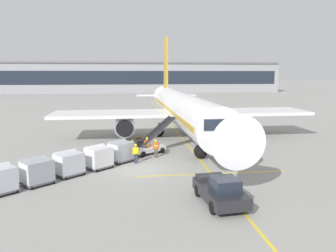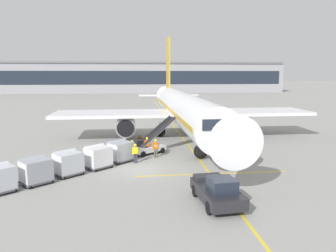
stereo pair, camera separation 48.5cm
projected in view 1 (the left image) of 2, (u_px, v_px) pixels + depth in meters
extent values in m
plane|color=gray|center=(140.00, 170.00, 26.42)|extent=(600.00, 600.00, 0.00)
cylinder|color=white|center=(183.00, 109.00, 38.47)|extent=(3.95, 31.01, 3.70)
cube|color=gold|center=(183.00, 109.00, 38.47)|extent=(3.98, 29.77, 0.44)
cone|color=white|center=(229.00, 137.00, 21.50)|extent=(3.55, 3.73, 3.52)
cone|color=white|center=(165.00, 96.00, 56.48)|extent=(3.19, 5.95, 3.15)
cube|color=white|center=(115.00, 114.00, 38.28)|extent=(14.76, 6.31, 0.36)
cylinder|color=#93969E|center=(125.00, 125.00, 38.03)|extent=(2.33, 4.05, 2.30)
cylinder|color=black|center=(125.00, 128.00, 36.01)|extent=(1.95, 0.14, 1.95)
cube|color=white|center=(246.00, 112.00, 40.36)|extent=(14.76, 6.31, 0.36)
cylinder|color=#93969E|center=(239.00, 123.00, 39.83)|extent=(2.33, 4.05, 2.30)
cylinder|color=black|center=(245.00, 126.00, 37.81)|extent=(1.95, 0.14, 1.95)
cube|color=gold|center=(166.00, 66.00, 54.20)|extent=(0.31, 3.72, 9.29)
cube|color=white|center=(166.00, 95.00, 54.70)|extent=(10.03, 2.56, 0.20)
cube|color=#1E2633|center=(218.00, 123.00, 23.95)|extent=(2.61, 1.69, 0.81)
cylinder|color=#47474C|center=(201.00, 146.00, 29.77)|extent=(0.22, 0.22, 1.09)
sphere|color=black|center=(201.00, 151.00, 29.85)|extent=(1.33, 1.33, 1.33)
cylinder|color=#47474C|center=(159.00, 127.00, 40.02)|extent=(0.22, 0.22, 1.09)
sphere|color=black|center=(159.00, 131.00, 40.11)|extent=(1.33, 1.33, 1.33)
cylinder|color=#47474C|center=(203.00, 126.00, 40.73)|extent=(0.22, 0.22, 1.09)
sphere|color=black|center=(203.00, 130.00, 40.82)|extent=(1.33, 1.33, 1.33)
cube|color=silver|center=(148.00, 149.00, 31.56)|extent=(3.71, 3.25, 0.44)
cube|color=black|center=(138.00, 144.00, 31.12)|extent=(0.81, 0.80, 0.70)
cylinder|color=#333338|center=(143.00, 142.00, 31.56)|extent=(0.08, 0.08, 0.80)
cube|color=silver|center=(156.00, 132.00, 32.02)|extent=(4.29, 3.36, 2.71)
cube|color=black|center=(156.00, 131.00, 32.01)|extent=(4.09, 3.16, 2.55)
cube|color=#333338|center=(159.00, 132.00, 31.68)|extent=(3.77, 2.65, 2.73)
cube|color=#333338|center=(153.00, 131.00, 32.33)|extent=(3.77, 2.65, 2.73)
cylinder|color=black|center=(162.00, 150.00, 31.84)|extent=(0.57, 0.48, 0.56)
cylinder|color=black|center=(153.00, 148.00, 32.92)|extent=(0.57, 0.48, 0.56)
cylinder|color=black|center=(143.00, 154.00, 30.27)|extent=(0.57, 0.48, 0.56)
cylinder|color=black|center=(134.00, 152.00, 31.36)|extent=(0.57, 0.48, 0.56)
cube|color=#515156|center=(121.00, 160.00, 28.71)|extent=(2.56, 2.52, 0.12)
cylinder|color=#4C4C51|center=(109.00, 163.00, 27.73)|extent=(0.58, 0.51, 0.07)
cube|color=#9EA3AD|center=(121.00, 151.00, 28.58)|extent=(2.42, 2.38, 1.50)
cube|color=#9EA3AD|center=(118.00, 144.00, 28.77)|extent=(1.94, 1.83, 0.74)
cube|color=silver|center=(112.00, 153.00, 27.88)|extent=(0.96, 1.11, 1.38)
sphere|color=black|center=(109.00, 161.00, 28.59)|extent=(0.30, 0.30, 0.30)
sphere|color=black|center=(119.00, 163.00, 27.69)|extent=(0.30, 0.30, 0.30)
sphere|color=black|center=(123.00, 157.00, 29.76)|extent=(0.30, 0.30, 0.30)
sphere|color=black|center=(133.00, 160.00, 28.86)|extent=(0.30, 0.30, 0.30)
cube|color=#515156|center=(99.00, 166.00, 26.71)|extent=(2.56, 2.52, 0.12)
cylinder|color=#4C4C51|center=(85.00, 170.00, 25.72)|extent=(0.58, 0.51, 0.07)
cube|color=silver|center=(99.00, 157.00, 26.58)|extent=(2.42, 2.38, 1.50)
cube|color=silver|center=(96.00, 150.00, 26.76)|extent=(1.94, 1.83, 0.74)
cube|color=silver|center=(89.00, 159.00, 25.87)|extent=(0.96, 1.11, 1.38)
sphere|color=black|center=(86.00, 167.00, 26.58)|extent=(0.30, 0.30, 0.30)
sphere|color=black|center=(96.00, 171.00, 25.68)|extent=(0.30, 0.30, 0.30)
sphere|color=black|center=(102.00, 163.00, 27.75)|extent=(0.30, 0.30, 0.30)
sphere|color=black|center=(112.00, 166.00, 26.85)|extent=(0.30, 0.30, 0.30)
cube|color=#515156|center=(70.00, 173.00, 24.82)|extent=(2.56, 2.52, 0.12)
cylinder|color=#4C4C51|center=(53.00, 177.00, 23.84)|extent=(0.58, 0.51, 0.07)
cube|color=silver|center=(69.00, 163.00, 24.69)|extent=(2.42, 2.38, 1.50)
cube|color=silver|center=(66.00, 155.00, 24.88)|extent=(1.94, 1.83, 0.74)
cube|color=silver|center=(58.00, 166.00, 23.98)|extent=(0.96, 1.11, 1.38)
sphere|color=black|center=(56.00, 174.00, 24.70)|extent=(0.30, 0.30, 0.30)
sphere|color=black|center=(65.00, 178.00, 23.80)|extent=(0.30, 0.30, 0.30)
sphere|color=black|center=(74.00, 170.00, 25.87)|extent=(0.30, 0.30, 0.30)
sphere|color=black|center=(84.00, 173.00, 24.96)|extent=(0.30, 0.30, 0.30)
cube|color=#515156|center=(38.00, 182.00, 22.83)|extent=(2.56, 2.52, 0.12)
cylinder|color=#4C4C51|center=(19.00, 187.00, 21.85)|extent=(0.58, 0.51, 0.07)
cube|color=#9EA3AD|center=(37.00, 171.00, 22.70)|extent=(2.42, 2.38, 1.50)
cube|color=#9EA3AD|center=(34.00, 162.00, 22.89)|extent=(1.94, 1.83, 0.74)
cube|color=silver|center=(23.00, 174.00, 22.00)|extent=(0.96, 1.11, 1.38)
sphere|color=black|center=(22.00, 183.00, 22.71)|extent=(0.30, 0.30, 0.30)
sphere|color=black|center=(31.00, 188.00, 21.81)|extent=(0.30, 0.30, 0.30)
sphere|color=black|center=(44.00, 178.00, 23.88)|extent=(0.30, 0.30, 0.30)
sphere|color=black|center=(53.00, 182.00, 22.98)|extent=(0.30, 0.30, 0.30)
cube|color=#515156|center=(0.00, 191.00, 21.05)|extent=(2.56, 2.52, 0.12)
sphere|color=black|center=(8.00, 186.00, 22.09)|extent=(0.30, 0.30, 0.30)
sphere|color=black|center=(17.00, 191.00, 21.19)|extent=(0.30, 0.30, 0.30)
cube|color=#232328|center=(220.00, 192.00, 19.50)|extent=(2.54, 4.59, 0.70)
cube|color=#1E2633|center=(225.00, 185.00, 18.63)|extent=(1.62, 1.68, 0.80)
cube|color=#28282D|center=(210.00, 177.00, 21.01)|extent=(1.88, 1.15, 0.24)
cylinder|color=black|center=(225.00, 188.00, 21.06)|extent=(0.36, 0.78, 0.76)
cylinder|color=black|center=(198.00, 191.00, 20.65)|extent=(0.36, 0.78, 0.76)
cylinder|color=black|center=(244.00, 205.00, 18.44)|extent=(0.36, 0.78, 0.76)
cylinder|color=black|center=(213.00, 208.00, 18.03)|extent=(0.36, 0.78, 0.76)
cylinder|color=#514C42|center=(132.00, 154.00, 29.65)|extent=(0.15, 0.15, 0.86)
cylinder|color=#514C42|center=(133.00, 154.00, 29.81)|extent=(0.15, 0.15, 0.86)
cube|color=yellow|center=(132.00, 147.00, 29.61)|extent=(0.42, 0.45, 0.58)
cube|color=white|center=(131.00, 146.00, 29.68)|extent=(0.22, 0.28, 0.08)
sphere|color=#9E7051|center=(132.00, 142.00, 29.55)|extent=(0.21, 0.21, 0.21)
sphere|color=yellow|center=(132.00, 141.00, 29.54)|extent=(0.23, 0.23, 0.23)
cylinder|color=yellow|center=(131.00, 148.00, 29.42)|extent=(0.09, 0.09, 0.56)
cylinder|color=yellow|center=(134.00, 147.00, 29.82)|extent=(0.09, 0.09, 0.56)
cylinder|color=#514C42|center=(157.00, 153.00, 30.18)|extent=(0.15, 0.15, 0.86)
cylinder|color=#514C42|center=(155.00, 153.00, 30.13)|extent=(0.15, 0.15, 0.86)
cube|color=orange|center=(156.00, 146.00, 30.04)|extent=(0.41, 0.29, 0.58)
cube|color=white|center=(156.00, 146.00, 29.92)|extent=(0.34, 0.06, 0.08)
sphere|color=tan|center=(156.00, 141.00, 29.97)|extent=(0.21, 0.21, 0.21)
sphere|color=yellow|center=(156.00, 141.00, 29.96)|extent=(0.23, 0.23, 0.23)
cylinder|color=orange|center=(158.00, 146.00, 30.11)|extent=(0.09, 0.09, 0.56)
cylinder|color=orange|center=(153.00, 146.00, 29.99)|extent=(0.09, 0.09, 0.56)
cylinder|color=#333847|center=(135.00, 159.00, 28.20)|extent=(0.15, 0.15, 0.86)
cylinder|color=#333847|center=(137.00, 158.00, 28.26)|extent=(0.15, 0.15, 0.86)
cube|color=yellow|center=(136.00, 151.00, 28.11)|extent=(0.42, 0.32, 0.58)
cube|color=white|center=(135.00, 150.00, 28.23)|extent=(0.33, 0.09, 0.08)
sphere|color=#9E7051|center=(136.00, 146.00, 28.05)|extent=(0.21, 0.21, 0.21)
sphere|color=yellow|center=(136.00, 145.00, 28.03)|extent=(0.23, 0.23, 0.23)
cylinder|color=yellow|center=(133.00, 151.00, 28.04)|extent=(0.09, 0.09, 0.56)
cylinder|color=yellow|center=(138.00, 151.00, 28.20)|extent=(0.09, 0.09, 0.56)
cylinder|color=#333847|center=(148.00, 150.00, 31.18)|extent=(0.15, 0.15, 0.86)
cylinder|color=#333847|center=(146.00, 151.00, 31.15)|extent=(0.15, 0.15, 0.86)
cube|color=orange|center=(147.00, 143.00, 31.05)|extent=(0.39, 0.25, 0.58)
cube|color=white|center=(147.00, 143.00, 30.93)|extent=(0.34, 0.02, 0.08)
sphere|color=beige|center=(147.00, 139.00, 30.98)|extent=(0.21, 0.21, 0.21)
sphere|color=yellow|center=(147.00, 138.00, 30.97)|extent=(0.23, 0.23, 0.23)
cylinder|color=orange|center=(149.00, 144.00, 31.09)|extent=(0.09, 0.09, 0.56)
cylinder|color=orange|center=(145.00, 144.00, 31.02)|extent=(0.09, 0.09, 0.56)
cube|color=black|center=(130.00, 148.00, 33.97)|extent=(0.55, 0.55, 0.05)
cone|color=orange|center=(130.00, 145.00, 33.92)|extent=(0.44, 0.44, 0.57)
cylinder|color=white|center=(130.00, 145.00, 33.91)|extent=(0.24, 0.24, 0.07)
cube|color=black|center=(139.00, 139.00, 38.84)|extent=(0.58, 0.58, 0.05)
cone|color=orange|center=(139.00, 136.00, 38.78)|extent=(0.47, 0.47, 0.61)
cylinder|color=white|center=(139.00, 136.00, 38.78)|extent=(0.26, 0.26, 0.07)
cube|color=yellow|center=(182.00, 138.00, 39.04)|extent=(0.20, 110.00, 0.01)
cube|color=yellow|center=(213.00, 174.00, 25.35)|extent=(12.00, 0.20, 0.01)
cube|color=#939399|center=(128.00, 78.00, 135.27)|extent=(124.73, 17.97, 11.65)
cube|color=#1E2633|center=(128.00, 78.00, 126.37)|extent=(120.99, 0.10, 5.24)
cube|color=slate|center=(127.00, 63.00, 132.51)|extent=(123.48, 15.28, 0.70)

